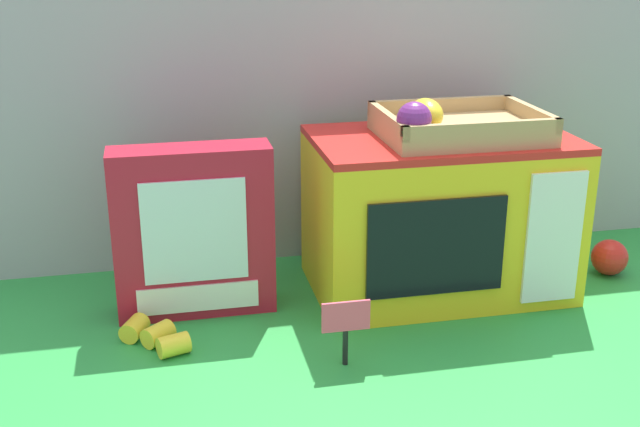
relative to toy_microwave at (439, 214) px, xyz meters
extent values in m
plane|color=green|center=(-0.13, -0.02, -0.14)|extent=(1.70, 1.70, 0.00)
cube|color=#A0A3A8|center=(-0.13, 0.20, 0.14)|extent=(1.61, 0.03, 0.56)
cube|color=yellow|center=(0.00, 0.00, -0.01)|extent=(0.43, 0.26, 0.26)
cube|color=red|center=(0.00, 0.00, 0.13)|extent=(0.43, 0.26, 0.01)
cube|color=black|center=(-0.05, -0.13, -0.01)|extent=(0.22, 0.01, 0.16)
cube|color=white|center=(0.14, -0.13, -0.01)|extent=(0.09, 0.01, 0.22)
cube|color=tan|center=(0.02, -0.01, 0.15)|extent=(0.26, 0.20, 0.02)
cube|color=tan|center=(0.02, -0.11, 0.17)|extent=(0.26, 0.01, 0.02)
cube|color=tan|center=(0.02, 0.08, 0.17)|extent=(0.26, 0.01, 0.02)
cube|color=tan|center=(-0.10, -0.01, 0.17)|extent=(0.01, 0.20, 0.02)
cube|color=tan|center=(0.15, -0.01, 0.17)|extent=(0.01, 0.20, 0.02)
sphere|color=#72287F|center=(-0.08, -0.08, 0.18)|extent=(0.05, 0.05, 0.05)
ellipsoid|color=yellow|center=(-0.04, -0.03, 0.18)|extent=(0.05, 0.08, 0.05)
cube|color=#B2192D|center=(-0.41, 0.00, 0.00)|extent=(0.25, 0.07, 0.28)
cube|color=silver|center=(-0.41, -0.04, 0.02)|extent=(0.16, 0.00, 0.17)
cube|color=white|center=(-0.41, -0.04, -0.10)|extent=(0.19, 0.00, 0.04)
cylinder|color=black|center=(-0.22, -0.22, -0.11)|extent=(0.01, 0.01, 0.06)
cube|color=#F44C6B|center=(-0.22, -0.23, -0.06)|extent=(0.07, 0.00, 0.05)
cylinder|color=yellow|center=(-0.46, -0.15, -0.12)|extent=(0.05, 0.04, 0.03)
cylinder|color=yellow|center=(-0.48, -0.11, -0.12)|extent=(0.06, 0.05, 0.03)
cylinder|color=yellow|center=(-0.51, -0.08, -0.12)|extent=(0.05, 0.05, 0.03)
sphere|color=red|center=(0.33, -0.01, -0.10)|extent=(0.07, 0.07, 0.07)
camera|label=1|loc=(-0.46, -1.20, 0.45)|focal=44.69mm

